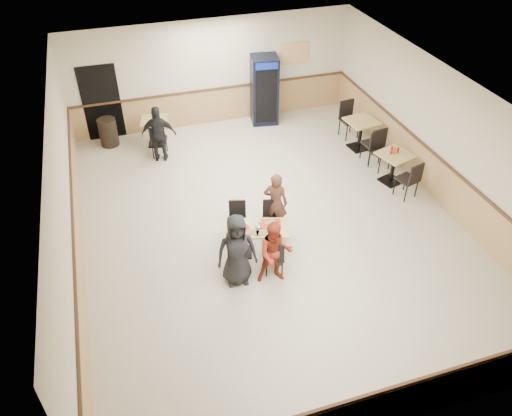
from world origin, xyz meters
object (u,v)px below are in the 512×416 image
object	(u,v)px
diner_man_opposite	(275,203)
lone_diner	(159,134)
back_table	(155,128)
side_table_near	(394,164)
pepsi_cooler	(264,90)
diner_woman_right	(275,253)
diner_woman_left	(237,250)
main_table	(257,236)
side_table_far	(361,130)
trash_bin	(108,132)

from	to	relation	value
diner_man_opposite	lone_diner	xyz separation A→B (m)	(-1.88, 3.57, 0.04)
lone_diner	back_table	size ratio (longest dim) A/B	1.81
side_table_near	pepsi_cooler	xyz separation A→B (m)	(-1.98, 3.96, 0.46)
lone_diner	diner_woman_right	bearing A→B (deg)	120.09
lone_diner	back_table	bearing A→B (deg)	-75.30
diner_woman_left	lone_diner	world-z (taller)	diner_woman_left
side_table_near	back_table	bearing A→B (deg)	145.61
diner_woman_left	diner_woman_right	size ratio (longest dim) A/B	1.13
pepsi_cooler	side_table_near	bearing A→B (deg)	-54.25
main_table	back_table	size ratio (longest dim) A/B	1.65
diner_man_opposite	lone_diner	distance (m)	4.04
diner_woman_right	side_table_far	distance (m)	5.51
diner_man_opposite	main_table	bearing A→B (deg)	76.32
side_table_far	lone_diner	bearing A→B (deg)	168.82
pepsi_cooler	diner_woman_right	bearing A→B (deg)	-97.36
main_table	side_table_far	distance (m)	5.03
diner_woman_left	lone_diner	bearing A→B (deg)	104.34
back_table	trash_bin	world-z (taller)	trash_bin
diner_woman_left	lone_diner	xyz separation A→B (m)	(-0.69, 4.80, -0.02)
back_table	trash_bin	bearing A→B (deg)	164.11
side_table_near	side_table_far	size ratio (longest dim) A/B	1.05
back_table	pepsi_cooler	world-z (taller)	pepsi_cooler
diner_woman_left	diner_man_opposite	world-z (taller)	diner_woman_left
side_table_near	side_table_far	distance (m)	1.70
trash_bin	back_table	bearing A→B (deg)	-15.89
side_table_far	trash_bin	world-z (taller)	side_table_far
main_table	side_table_near	world-z (taller)	side_table_near
diner_man_opposite	side_table_far	size ratio (longest dim) A/B	1.65
pepsi_cooler	side_table_far	bearing A→B (deg)	-39.85
diner_woman_right	lone_diner	bearing A→B (deg)	117.17
diner_woman_left	side_table_far	distance (m)	5.88
diner_woman_right	main_table	bearing A→B (deg)	107.97
diner_woman_left	side_table_far	world-z (taller)	diner_woman_left
diner_man_opposite	side_table_far	distance (m)	4.18
diner_man_opposite	diner_woman_left	bearing A→B (deg)	76.32
lone_diner	trash_bin	size ratio (longest dim) A/B	1.96
diner_woman_left	back_table	distance (m)	5.70
main_table	back_table	xyz separation A→B (m)	(-1.29, 5.03, 0.05)
side_table_near	diner_woman_right	bearing A→B (deg)	-149.26
trash_bin	main_table	bearing A→B (deg)	-64.92
main_table	lone_diner	xyz separation A→B (m)	(-1.29, 4.19, 0.31)
lone_diner	pepsi_cooler	distance (m)	3.47
lone_diner	diner_man_opposite	bearing A→B (deg)	132.50
diner_man_opposite	back_table	distance (m)	4.81
main_table	back_table	world-z (taller)	back_table
main_table	diner_man_opposite	xyz separation A→B (m)	(0.60, 0.61, 0.27)
diner_woman_right	diner_man_opposite	bearing A→B (deg)	82.22
main_table	diner_woman_left	distance (m)	0.92
lone_diner	trash_bin	xyz separation A→B (m)	(-1.23, 1.19, -0.37)
pepsi_cooler	trash_bin	world-z (taller)	pepsi_cooler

